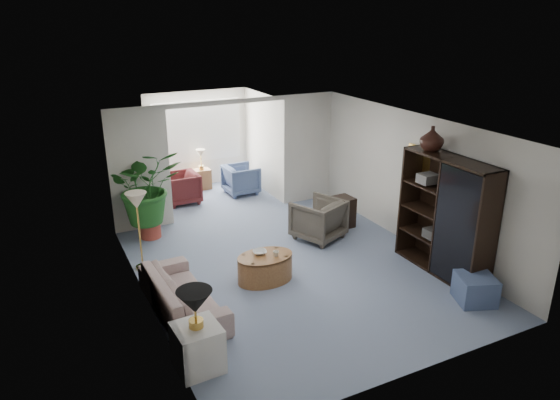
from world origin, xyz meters
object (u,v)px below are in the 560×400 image
wingback_chair (318,219)px  cabinet_urn (432,138)px  end_table (198,348)px  sunroom_table (202,179)px  sunroom_chair_maroon (181,188)px  coffee_bowl (260,252)px  side_table_dark (340,212)px  coffee_table (265,268)px  floor_lamp (136,201)px  sunroom_chair_blue (241,179)px  framed_picture (420,160)px  entertainment_cabinet (445,216)px  ottoman (475,289)px  plant_pot (151,230)px  sofa (182,294)px  coffee_cup (276,254)px  table_lamp (195,302)px

wingback_chair → cabinet_urn: (1.20, -1.59, 1.82)m
end_table → sunroom_table: bearing=71.2°
cabinet_urn → sunroom_chair_maroon: bearing=122.7°
coffee_bowl → side_table_dark: (2.39, 1.26, -0.16)m
cabinet_urn → coffee_table: bearing=169.5°
floor_lamp → coffee_table: size_ratio=0.38×
end_table → sunroom_chair_blue: (3.00, 5.86, 0.05)m
framed_picture → floor_lamp: 5.00m
framed_picture → entertainment_cabinet: entertainment_cabinet is taller
cabinet_urn → ottoman: (-0.24, -1.52, -2.00)m
sunroom_chair_blue → sunroom_table: bearing=44.0°
plant_pot → coffee_bowl: bearing=-63.3°
framed_picture → coffee_bowl: 3.35m
entertainment_cabinet → sofa: bearing=170.7°
coffee_table → sunroom_table: size_ratio=1.88×
coffee_cup → ottoman: bearing=-38.5°
coffee_bowl → entertainment_cabinet: size_ratio=0.11×
end_table → entertainment_cabinet: entertainment_cabinet is taller
coffee_table → sunroom_chair_maroon: (-0.19, 4.19, 0.13)m
floor_lamp → cabinet_urn: (4.56, -1.86, 0.97)m
floor_lamp → coffee_table: bearing=-37.6°
entertainment_cabinet → sunroom_table: entertainment_cabinet is taller
framed_picture → entertainment_cabinet: 1.23m
sofa → sunroom_table: (2.05, 5.26, -0.04)m
coffee_cup → framed_picture: bearing=1.2°
cabinet_urn → framed_picture: bearing=64.8°
cabinet_urn → ottoman: cabinet_urn is taller
sunroom_chair_blue → sunroom_chair_maroon: bearing=89.0°
coffee_bowl → sunroom_chair_blue: bearing=71.7°
end_table → wingback_chair: 4.30m
floor_lamp → coffee_cup: (1.88, -1.43, -0.76)m
wingback_chair → sunroom_chair_maroon: (-1.83, 3.13, -0.04)m
coffee_table → coffee_cup: bearing=-33.7°
sunroom_table → ottoman: bearing=-73.7°
coffee_bowl → end_table: bearing=-132.9°
table_lamp → plant_pot: size_ratio=1.10×
floor_lamp → side_table_dark: bearing=0.4°
wingback_chair → side_table_dark: size_ratio=1.39×
entertainment_cabinet → cabinet_urn: size_ratio=4.88×
end_table → sunroom_table: 6.98m
floor_lamp → coffee_table: floor_lamp is taller
ottoman → sunroom_chair_blue: bearing=101.7°
floor_lamp → plant_pot: (0.43, 1.25, -1.09)m
coffee_cup → cabinet_urn: 3.22m
end_table → side_table_dark: 5.04m
framed_picture → wingback_chair: size_ratio=0.57×
sunroom_chair_blue → plant_pot: bearing=120.8°
wingback_chair → plant_pot: size_ratio=2.18×
entertainment_cabinet → sunroom_chair_maroon: entertainment_cabinet is taller
wingback_chair → entertainment_cabinet: (1.20, -2.09, 0.61)m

